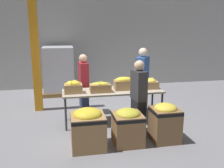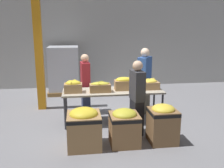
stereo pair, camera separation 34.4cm
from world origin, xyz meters
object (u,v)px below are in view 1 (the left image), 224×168
Objects in this scene: donation_bin_1 at (128,126)px; donation_bin_2 at (165,121)px; donation_bin_0 at (88,127)px; sorting_table at (113,93)px; banana_box_1 at (100,87)px; volunteer_2 at (84,85)px; banana_box_0 at (73,87)px; banana_box_2 at (123,83)px; support_pillar at (34,39)px; volunteer_1 at (138,98)px; banana_box_3 at (149,83)px; pallet_stack_0 at (59,71)px; volunteer_0 at (142,81)px.

donation_bin_2 reaches higher than donation_bin_1.
donation_bin_2 is at bearing -0.00° from donation_bin_0.
banana_box_1 reaches higher than sorting_table.
volunteer_2 is (-0.64, 0.75, 0.05)m from sorting_table.
sorting_table is 5.84× the size of banana_box_0.
banana_box_0 is 0.94× the size of banana_box_2.
support_pillar is (-1.14, 2.54, 1.58)m from donation_bin_0.
banana_box_1 is at bearing 41.18° from volunteer_1.
sorting_table is 0.96m from banana_box_3.
volunteer_2 reaches higher than banana_box_0.
volunteer_1 is (1.37, -0.70, -0.14)m from banana_box_0.
volunteer_2 reaches higher than donation_bin_0.
banana_box_0 is 0.26× the size of volunteer_2.
donation_bin_2 reaches higher than donation_bin_0.
sorting_table reaches higher than donation_bin_2.
volunteer_2 reaches higher than banana_box_2.
pallet_stack_0 is (-1.73, 3.76, 0.00)m from volunteer_1.
banana_box_0 is 1.66m from donation_bin_1.
banana_box_2 is 0.11× the size of support_pillar.
banana_box_2 is 2.71m from support_pillar.
volunteer_2 is 1.80m from support_pillar.
donation_bin_2 is 0.20× the size of support_pillar.
volunteer_0 is 2.11m from donation_bin_1.
pallet_stack_0 is at bearing 117.95° from banana_box_2.
volunteer_1 is at bearing -79.18° from banana_box_2.
banana_box_3 is 3.74m from pallet_stack_0.
volunteer_1 is 2.03× the size of donation_bin_2.
volunteer_2 is (0.31, 0.81, -0.15)m from banana_box_0.
volunteer_1 reaches higher than donation_bin_2.
banana_box_2 reaches higher than banana_box_0.
volunteer_2 is 2.35m from pallet_stack_0.
banana_box_0 is at bearing -176.65° from banana_box_2.
banana_box_1 is 0.66× the size of donation_bin_1.
volunteer_1 reaches higher than banana_box_3.
volunteer_2 is at bearing 68.93° from banana_box_0.
volunteer_0 is (0.94, 0.60, 0.13)m from sorting_table.
volunteer_1 is at bearing -65.27° from pallet_stack_0.
volunteer_2 is (-0.32, 0.85, -0.12)m from banana_box_1.
banana_box_2 reaches higher than donation_bin_1.
donation_bin_1 is (0.37, -1.15, -0.54)m from banana_box_1.
volunteer_1 is 1.32m from donation_bin_0.
banana_box_3 is 0.25× the size of volunteer_1.
support_pillar is 2.16m from pallet_stack_0.
support_pillar reaches higher than volunteer_0.
volunteer_1 is 0.99× the size of pallet_stack_0.
volunteer_2 is at bearing 28.25° from volunteer_1.
banana_box_0 is at bearing -177.37° from banana_box_3.
support_pillar reaches higher than sorting_table.
banana_box_1 reaches higher than banana_box_3.
banana_box_2 is 0.27× the size of volunteer_2.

